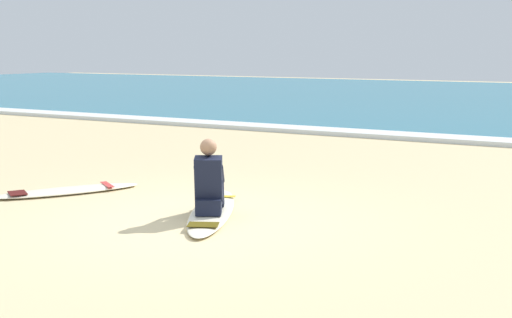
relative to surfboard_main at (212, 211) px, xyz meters
name	(u,v)px	position (x,y,z in m)	size (l,w,h in m)	color
ground_plane	(192,222)	(0.00, -0.47, -0.04)	(80.00, 80.00, 0.00)	beige
sea	(495,99)	(0.00, 22.27, 0.01)	(80.00, 28.00, 0.10)	teal
breaking_foam	(401,136)	(0.00, 8.57, 0.02)	(80.00, 0.90, 0.11)	white
surfboard_main	(212,211)	(0.00, 0.00, 0.00)	(1.55, 2.55, 0.08)	#EFE5C6
surfer_seated	(209,184)	(0.08, -0.18, 0.40)	(0.62, 0.77, 0.95)	black
surfboard_spare_near	(67,191)	(-2.59, 0.04, 0.00)	(1.65, 2.11, 0.08)	#EFE5C6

